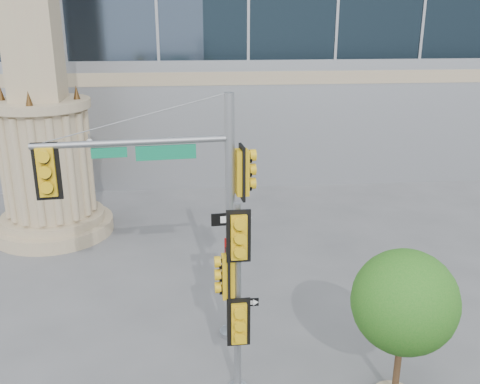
{
  "coord_description": "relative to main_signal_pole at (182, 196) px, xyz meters",
  "views": [
    {
      "loc": [
        -0.7,
        -10.6,
        8.05
      ],
      "look_at": [
        0.49,
        2.0,
        3.78
      ],
      "focal_mm": 40.0,
      "sensor_mm": 36.0,
      "label": 1
    }
  ],
  "objects": [
    {
      "name": "main_signal_pole",
      "position": [
        0.0,
        0.0,
        0.0
      ],
      "size": [
        4.92,
        0.87,
        6.33
      ],
      "rotation": [
        0.0,
        0.0,
        0.09
      ],
      "color": "slate",
      "rests_on": "ground"
    },
    {
      "name": "street_tree",
      "position": [
        4.56,
        -2.67,
        -1.62
      ],
      "size": [
        2.25,
        2.2,
        3.51
      ],
      "color": "tan",
      "rests_on": "ground"
    },
    {
      "name": "secondary_signal_pole",
      "position": [
        1.07,
        -2.18,
        -1.31
      ],
      "size": [
        0.77,
        0.57,
        4.46
      ],
      "rotation": [
        0.0,
        0.0,
        0.03
      ],
      "color": "slate",
      "rests_on": "ground"
    },
    {
      "name": "ground",
      "position": [
        0.94,
        -1.39,
        -3.92
      ],
      "size": [
        120.0,
        120.0,
        0.0
      ],
      "primitive_type": "plane",
      "color": "#545456",
      "rests_on": "ground"
    },
    {
      "name": "monument",
      "position": [
        -5.06,
        7.61,
        1.59
      ],
      "size": [
        4.4,
        4.4,
        16.6
      ],
      "color": "tan",
      "rests_on": "ground"
    }
  ]
}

